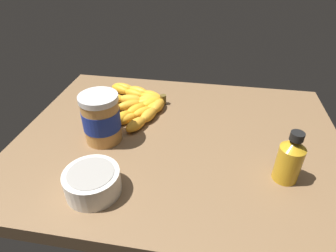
% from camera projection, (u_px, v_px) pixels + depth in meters
% --- Properties ---
extents(ground_plane, '(0.90, 0.70, 0.04)m').
position_uv_depth(ground_plane, '(178.00, 142.00, 0.81)').
color(ground_plane, brown).
extents(banana_bunch, '(0.23, 0.29, 0.03)m').
position_uv_depth(banana_bunch, '(137.00, 103.00, 0.92)').
color(banana_bunch, gold).
rests_on(banana_bunch, ground_plane).
extents(peanut_butter_jar, '(0.10, 0.10, 0.14)m').
position_uv_depth(peanut_butter_jar, '(101.00, 118.00, 0.75)').
color(peanut_butter_jar, '#BF8442').
rests_on(peanut_butter_jar, ground_plane).
extents(honey_bottle, '(0.06, 0.06, 0.13)m').
position_uv_depth(honey_bottle, '(290.00, 159.00, 0.63)').
color(honey_bottle, gold).
rests_on(honey_bottle, ground_plane).
extents(small_bowl, '(0.12, 0.12, 0.06)m').
position_uv_depth(small_bowl, '(92.00, 182.00, 0.61)').
color(small_bowl, silver).
rests_on(small_bowl, ground_plane).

